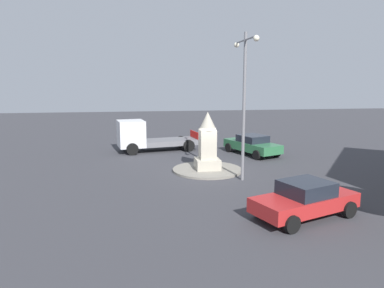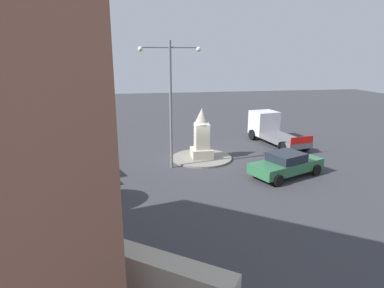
# 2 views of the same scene
# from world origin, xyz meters

# --- Properties ---
(ground_plane) EXTENTS (80.00, 80.00, 0.00)m
(ground_plane) POSITION_xyz_m (0.00, 0.00, 0.00)
(ground_plane) COLOR #38383D
(traffic_island) EXTENTS (3.99, 3.99, 0.12)m
(traffic_island) POSITION_xyz_m (0.00, 0.00, 0.06)
(traffic_island) COLOR gray
(traffic_island) RESTS_ON ground
(monument) EXTENTS (1.36, 1.36, 3.28)m
(monument) POSITION_xyz_m (0.00, 0.00, 1.58)
(monument) COLOR #B2AA99
(monument) RESTS_ON traffic_island
(streetlamp) EXTENTS (3.54, 0.28, 7.47)m
(streetlamp) POSITION_xyz_m (-2.16, -1.44, 4.57)
(streetlamp) COLOR slate
(streetlamp) RESTS_ON ground
(car_red_far_side) EXTENTS (3.05, 4.51, 1.41)m
(car_red_far_side) POSITION_xyz_m (-7.57, -2.29, 0.72)
(car_red_far_side) COLOR #B22323
(car_red_far_side) RESTS_ON ground
(car_green_passing) EXTENTS (4.70, 3.26, 1.37)m
(car_green_passing) POSITION_xyz_m (4.07, -3.97, 0.71)
(car_green_passing) COLOR #2D6B42
(car_green_passing) RESTS_ON ground
(truck_white_approaching) EXTENTS (3.03, 5.97, 2.30)m
(truck_white_approaching) POSITION_xyz_m (6.24, 3.40, 1.07)
(truck_white_approaching) COLOR silver
(truck_white_approaching) RESTS_ON ground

